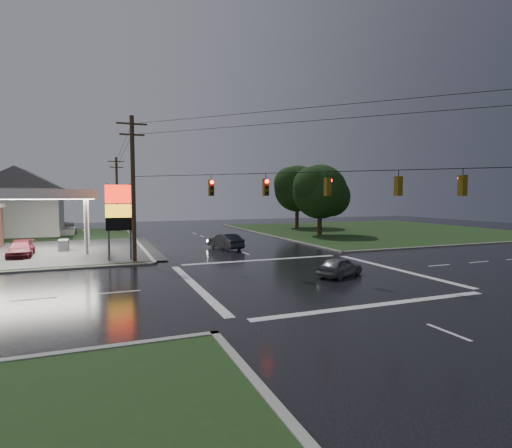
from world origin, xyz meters
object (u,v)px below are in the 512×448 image
object	(u,v)px
utility_pole_n	(117,193)
car_north	(225,241)
tree_ne_near	(321,192)
car_pump	(21,249)
tree_ne_far	(298,189)
utility_pole_nw	(133,187)
pylon_sign	(119,209)
house_near	(22,201)
car_crossing	(340,267)
house_far	(29,200)

from	to	relation	value
utility_pole_n	car_north	distance (m)	25.64
tree_ne_near	car_pump	size ratio (longest dim) A/B	1.99
utility_pole_n	car_north	xyz separation A→B (m)	(8.70, -23.64, -4.74)
utility_pole_n	tree_ne_far	bearing A→B (deg)	-8.55
utility_pole_n	car_north	bearing A→B (deg)	-69.80
car_pump	car_north	bearing A→B (deg)	-6.59
utility_pole_nw	utility_pole_n	distance (m)	28.50
utility_pole_n	tree_ne_far	size ratio (longest dim) A/B	1.07
pylon_sign	utility_pole_nw	size ratio (longest dim) A/B	0.55
house_near	tree_ne_near	distance (m)	37.80
pylon_sign	car_crossing	bearing A→B (deg)	-41.57
utility_pole_nw	car_pump	distance (m)	11.64
utility_pole_n	house_near	distance (m)	11.67
pylon_sign	car_pump	xyz separation A→B (m)	(-7.51, 5.12, -3.36)
tree_ne_near	tree_ne_far	xyz separation A→B (m)	(3.01, 12.00, 0.62)
house_far	car_crossing	xyz separation A→B (m)	(24.04, -48.66, -3.79)
house_near	house_far	xyz separation A→B (m)	(-1.00, 12.00, 0.00)
utility_pole_nw	tree_ne_far	bearing A→B (deg)	42.59
utility_pole_nw	car_pump	world-z (taller)	utility_pole_nw
house_near	house_far	size ratio (longest dim) A/B	1.00
house_far	car_pump	size ratio (longest dim) A/B	2.45
tree_ne_near	car_pump	bearing A→B (deg)	-168.79
house_far	car_north	world-z (taller)	house_far
pylon_sign	tree_ne_near	bearing A→B (deg)	25.01
tree_ne_near	utility_pole_n	bearing A→B (deg)	145.90
utility_pole_n	car_north	size ratio (longest dim) A/B	2.36
tree_ne_near	car_pump	world-z (taller)	tree_ne_near
utility_pole_nw	house_near	size ratio (longest dim) A/B	1.00
house_far	car_crossing	bearing A→B (deg)	-63.71
utility_pole_n	car_crossing	world-z (taller)	utility_pole_n
house_near	tree_ne_far	size ratio (longest dim) A/B	1.13
car_north	utility_pole_nw	bearing A→B (deg)	15.50
utility_pole_n	tree_ne_near	bearing A→B (deg)	-34.10
car_pump	house_near	bearing A→B (deg)	95.82
tree_ne_far	house_far	bearing A→B (deg)	160.29
pylon_sign	tree_ne_far	world-z (taller)	tree_ne_far
car_crossing	car_pump	size ratio (longest dim) A/B	0.80
car_north	car_pump	size ratio (longest dim) A/B	0.99
house_near	utility_pole_n	bearing A→B (deg)	9.91
pylon_sign	car_pump	world-z (taller)	pylon_sign
utility_pole_nw	house_near	xyz separation A→B (m)	(-11.45, 26.50, -1.32)
house_near	car_crossing	distance (m)	43.47
tree_ne_far	car_north	world-z (taller)	tree_ne_far
house_far	tree_ne_near	distance (m)	44.50
tree_ne_near	car_north	size ratio (longest dim) A/B	2.02
house_far	tree_ne_near	xyz separation A→B (m)	(36.09, -26.01, 1.16)
utility_pole_nw	tree_ne_far	distance (m)	36.20
utility_pole_n	tree_ne_far	xyz separation A→B (m)	(26.65, -4.01, 0.71)
car_pump	utility_pole_nw	bearing A→B (deg)	-38.10
house_near	house_far	world-z (taller)	same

